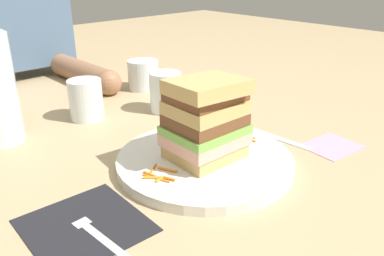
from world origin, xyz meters
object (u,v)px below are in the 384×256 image
(sandwich, at_px, (205,120))
(napkin_dark, at_px, (85,225))
(napkin_pink, at_px, (332,146))
(main_plate, at_px, (205,161))
(juice_glass, at_px, (166,93))
(knife, at_px, (266,134))
(empty_tumbler_1, at_px, (143,75))
(fork, at_px, (95,231))
(empty_tumbler_0, at_px, (86,100))

(sandwich, height_order, napkin_dark, sandwich)
(napkin_pink, bearing_deg, main_plate, 153.62)
(napkin_dark, xyz_separation_m, juice_glass, (0.34, 0.24, 0.04))
(knife, xyz_separation_m, empty_tumbler_1, (0.01, 0.39, 0.04))
(knife, bearing_deg, napkin_pink, -69.34)
(fork, distance_m, knife, 0.39)
(knife, xyz_separation_m, juice_glass, (-0.06, 0.23, 0.04))
(sandwich, bearing_deg, juice_glass, 63.74)
(main_plate, relative_size, napkin_dark, 1.98)
(main_plate, xyz_separation_m, juice_glass, (0.12, 0.23, 0.03))
(sandwich, distance_m, napkin_dark, 0.23)
(juice_glass, distance_m, napkin_pink, 0.36)
(sandwich, distance_m, juice_glass, 0.27)
(napkin_dark, distance_m, juice_glass, 0.42)
(sandwich, relative_size, empty_tumbler_1, 1.71)
(fork, distance_m, empty_tumbler_1, 0.58)
(main_plate, height_order, empty_tumbler_0, empty_tumbler_0)
(empty_tumbler_0, bearing_deg, main_plate, -84.12)
(main_plate, distance_m, napkin_dark, 0.22)
(fork, height_order, empty_tumbler_1, empty_tumbler_1)
(sandwich, height_order, napkin_pink, sandwich)
(main_plate, xyz_separation_m, knife, (0.17, 0.01, -0.01))
(empty_tumbler_1, bearing_deg, napkin_pink, -85.90)
(empty_tumbler_1, bearing_deg, napkin_dark, -134.34)
(empty_tumbler_0, bearing_deg, empty_tumbler_1, 21.97)
(sandwich, xyz_separation_m, fork, (-0.22, -0.03, -0.08))
(empty_tumbler_0, bearing_deg, fork, -118.50)
(sandwich, height_order, juice_glass, sandwich)
(main_plate, bearing_deg, napkin_pink, -26.38)
(napkin_dark, bearing_deg, napkin_pink, -12.47)
(main_plate, bearing_deg, empty_tumbler_0, 95.88)
(fork, bearing_deg, empty_tumbler_0, 61.50)
(sandwich, bearing_deg, napkin_pink, -26.10)
(sandwich, bearing_deg, empty_tumbler_1, 65.89)
(fork, distance_m, juice_glass, 0.43)
(fork, xyz_separation_m, knife, (0.39, 0.04, -0.00))
(fork, xyz_separation_m, napkin_pink, (0.43, -0.07, -0.00))
(knife, relative_size, empty_tumbler_1, 2.59)
(main_plate, relative_size, sandwich, 2.13)
(napkin_dark, distance_m, fork, 0.02)
(napkin_dark, bearing_deg, fork, -87.31)
(fork, bearing_deg, empty_tumbler_1, 47.26)
(empty_tumbler_1, bearing_deg, sandwich, -114.11)
(napkin_dark, xyz_separation_m, empty_tumbler_1, (0.40, 0.41, 0.04))
(sandwich, height_order, empty_tumbler_0, sandwich)
(sandwich, distance_m, napkin_pink, 0.25)
(main_plate, xyz_separation_m, empty_tumbler_1, (0.18, 0.40, 0.03))
(main_plate, xyz_separation_m, napkin_pink, (0.21, -0.11, -0.01))
(empty_tumbler_0, bearing_deg, juice_glass, -27.68)
(juice_glass, distance_m, empty_tumbler_1, 0.17)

